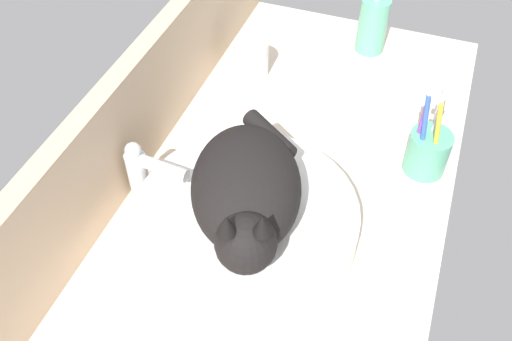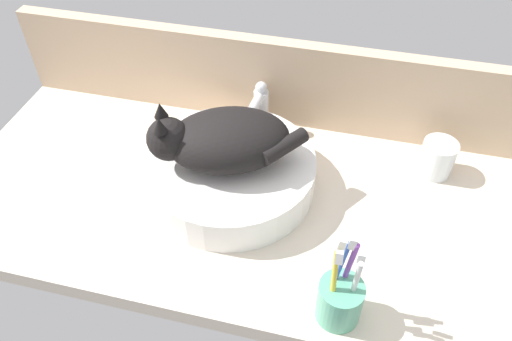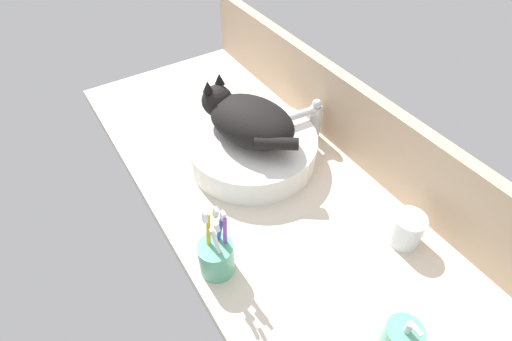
% 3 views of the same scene
% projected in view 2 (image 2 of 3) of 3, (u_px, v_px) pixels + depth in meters
% --- Properties ---
extents(ground_plane, '(1.33, 0.59, 0.04)m').
position_uv_depth(ground_plane, '(255.00, 204.00, 1.09)').
color(ground_plane, beige).
extents(backsplash_panel, '(1.33, 0.04, 0.22)m').
position_uv_depth(backsplash_panel, '(283.00, 83.00, 1.19)').
color(backsplash_panel, '#CCAD8C').
rests_on(backsplash_panel, ground_plane).
extents(sink_basin, '(0.36, 0.36, 0.08)m').
position_uv_depth(sink_basin, '(230.00, 173.00, 1.07)').
color(sink_basin, white).
rests_on(sink_basin, ground_plane).
extents(cat, '(0.31, 0.25, 0.14)m').
position_uv_depth(cat, '(222.00, 140.00, 1.00)').
color(cat, black).
rests_on(cat, sink_basin).
extents(faucet, '(0.04, 0.12, 0.14)m').
position_uv_depth(faucet, '(260.00, 107.00, 1.18)').
color(faucet, silver).
rests_on(faucet, ground_plane).
extents(toothbrush_cup, '(0.08, 0.08, 0.19)m').
position_uv_depth(toothbrush_cup, '(340.00, 299.00, 0.84)').
color(toothbrush_cup, '#5BB28E').
rests_on(toothbrush_cup, ground_plane).
extents(water_glass, '(0.08, 0.08, 0.08)m').
position_uv_depth(water_glass, '(436.00, 160.00, 1.11)').
color(water_glass, white).
rests_on(water_glass, ground_plane).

